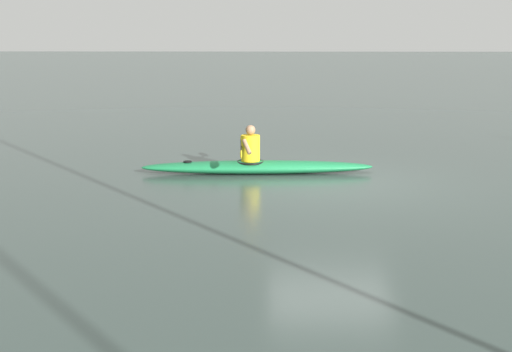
% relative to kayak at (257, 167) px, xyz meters
% --- Properties ---
extents(ground_plane, '(160.00, 160.00, 0.00)m').
position_rel_kayak_xyz_m(ground_plane, '(-1.52, 1.00, -0.14)').
color(ground_plane, '#384742').
extents(kayak, '(4.99, 0.84, 0.27)m').
position_rel_kayak_xyz_m(kayak, '(0.00, 0.00, 0.00)').
color(kayak, '#19723F').
rests_on(kayak, ground).
extents(kayaker, '(0.46, 2.37, 0.77)m').
position_rel_kayak_xyz_m(kayaker, '(0.16, 0.01, 0.45)').
color(kayaker, yellow).
rests_on(kayaker, kayak).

